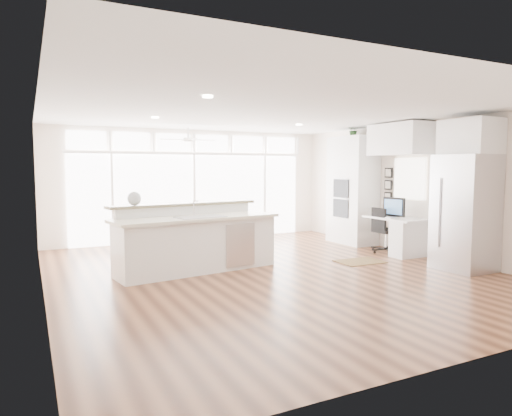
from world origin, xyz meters
name	(u,v)px	position (x,y,z in m)	size (l,w,h in m)	color
floor	(270,272)	(0.00, 0.00, -0.01)	(7.00, 8.00, 0.02)	#4A2716
ceiling	(270,112)	(0.00, 0.00, 2.70)	(7.00, 8.00, 0.02)	white
wall_back	(193,185)	(0.00, 4.00, 1.35)	(7.00, 0.04, 2.70)	white
wall_front	(480,215)	(0.00, -4.00, 1.35)	(7.00, 0.04, 2.70)	white
wall_left	(40,199)	(-3.50, 0.00, 1.35)	(0.04, 8.00, 2.70)	white
wall_right	(422,189)	(3.50, 0.00, 1.35)	(0.04, 8.00, 2.70)	white
glass_wall	(194,197)	(0.00, 3.94, 1.05)	(5.80, 0.06, 2.08)	white
transom_row	(193,143)	(0.00, 3.94, 2.38)	(5.90, 0.06, 0.40)	white
desk_window	(410,179)	(3.46, 0.30, 1.55)	(0.04, 0.85, 0.85)	white
ceiling_fan	(188,135)	(-0.50, 2.80, 2.48)	(1.16, 1.16, 0.32)	white
recessed_lights	(264,114)	(0.00, 0.20, 2.68)	(3.40, 3.00, 0.02)	white
oven_cabinet	(352,190)	(3.17, 1.80, 1.25)	(0.64, 1.20, 2.50)	white
desk_nook	(396,236)	(3.13, 0.30, 0.38)	(0.72, 1.30, 0.76)	white
upper_cabinets	(400,139)	(3.17, 0.30, 2.35)	(0.64, 1.30, 0.64)	white
refrigerator	(465,213)	(3.11, -1.35, 1.00)	(0.76, 0.90, 2.00)	silver
fridge_cabinet	(470,137)	(3.17, -1.35, 2.30)	(0.64, 0.90, 0.60)	white
framed_photos	(388,185)	(3.46, 0.92, 1.40)	(0.06, 0.22, 0.80)	black
kitchen_island	(197,238)	(-1.07, 0.63, 0.57)	(2.89, 1.09, 1.15)	white
rug	(360,262)	(1.93, -0.02, 0.01)	(0.85, 0.61, 0.01)	#3C2813
office_chair	(386,230)	(3.05, 0.50, 0.47)	(0.49, 0.45, 0.94)	black
fishbowl	(134,198)	(-2.07, 0.89, 1.27)	(0.23, 0.23, 0.23)	silver
monitor	(394,207)	(3.05, 0.30, 0.98)	(0.09, 0.52, 0.44)	black
keyboard	(387,217)	(2.88, 0.30, 0.77)	(0.12, 0.33, 0.02)	white
potted_plant	(353,131)	(3.17, 1.80, 2.62)	(0.28, 0.31, 0.24)	#295122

